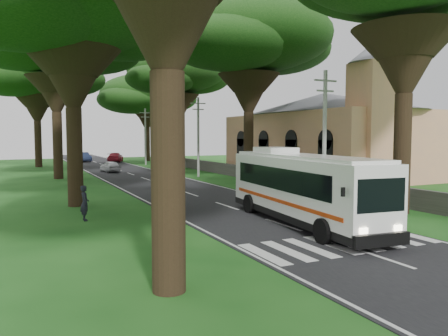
{
  "coord_description": "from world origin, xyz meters",
  "views": [
    {
      "loc": [
        -11.06,
        -14.92,
        4.15
      ],
      "look_at": [
        0.27,
        8.93,
        2.2
      ],
      "focal_mm": 35.0,
      "sensor_mm": 36.0,
      "label": 1
    }
  ],
  "objects_px": {
    "distant_car_c": "(115,157)",
    "pole_mid": "(198,136)",
    "pole_near": "(324,135)",
    "pole_far": "(145,136)",
    "church": "(325,128)",
    "pedestrian": "(85,203)",
    "distant_car_a": "(110,166)",
    "distant_car_b": "(83,157)",
    "coach_bus": "(301,187)"
  },
  "relations": [
    {
      "from": "pedestrian",
      "to": "pole_far",
      "type": "bearing_deg",
      "value": -22.79
    },
    {
      "from": "pole_far",
      "to": "distant_car_a",
      "type": "xyz_separation_m",
      "value": [
        -7.02,
        -10.53,
        -3.5
      ]
    },
    {
      "from": "distant_car_a",
      "to": "coach_bus",
      "type": "bearing_deg",
      "value": 87.79
    },
    {
      "from": "distant_car_c",
      "to": "church",
      "type": "bearing_deg",
      "value": 132.75
    },
    {
      "from": "pole_near",
      "to": "pole_far",
      "type": "distance_m",
      "value": 40.0
    },
    {
      "from": "pole_mid",
      "to": "coach_bus",
      "type": "bearing_deg",
      "value": -100.71
    },
    {
      "from": "pole_far",
      "to": "coach_bus",
      "type": "distance_m",
      "value": 44.38
    },
    {
      "from": "church",
      "to": "distant_car_b",
      "type": "bearing_deg",
      "value": 118.63
    },
    {
      "from": "pole_mid",
      "to": "pole_near",
      "type": "bearing_deg",
      "value": -90.0
    },
    {
      "from": "pole_far",
      "to": "coach_bus",
      "type": "relative_size",
      "value": 0.71
    },
    {
      "from": "pole_near",
      "to": "coach_bus",
      "type": "bearing_deg",
      "value": -138.13
    },
    {
      "from": "church",
      "to": "distant_car_c",
      "type": "relative_size",
      "value": 4.73
    },
    {
      "from": "coach_bus",
      "to": "pedestrian",
      "type": "distance_m",
      "value": 10.51
    },
    {
      "from": "church",
      "to": "distant_car_c",
      "type": "bearing_deg",
      "value": 114.48
    },
    {
      "from": "pole_mid",
      "to": "pole_far",
      "type": "distance_m",
      "value": 20.0
    },
    {
      "from": "pedestrian",
      "to": "distant_car_c",
      "type": "bearing_deg",
      "value": -16.59
    },
    {
      "from": "coach_bus",
      "to": "pedestrian",
      "type": "relative_size",
      "value": 6.49
    },
    {
      "from": "pole_far",
      "to": "distant_car_b",
      "type": "relative_size",
      "value": 1.76
    },
    {
      "from": "church",
      "to": "pole_near",
      "type": "xyz_separation_m",
      "value": [
        -12.36,
        -15.55,
        -0.73
      ]
    },
    {
      "from": "church",
      "to": "distant_car_c",
      "type": "xyz_separation_m",
      "value": [
        -14.97,
        32.88,
        -4.14
      ]
    },
    {
      "from": "coach_bus",
      "to": "distant_car_b",
      "type": "xyz_separation_m",
      "value": [
        -2.53,
        55.26,
        -0.98
      ]
    },
    {
      "from": "distant_car_a",
      "to": "distant_car_b",
      "type": "relative_size",
      "value": 0.83
    },
    {
      "from": "pole_far",
      "to": "pole_near",
      "type": "bearing_deg",
      "value": -90.0
    },
    {
      "from": "pole_mid",
      "to": "distant_car_c",
      "type": "xyz_separation_m",
      "value": [
        -2.61,
        28.43,
        -3.41
      ]
    },
    {
      "from": "pole_mid",
      "to": "distant_car_a",
      "type": "height_order",
      "value": "pole_mid"
    },
    {
      "from": "pole_near",
      "to": "pedestrian",
      "type": "xyz_separation_m",
      "value": [
        -13.65,
        1.09,
        -3.31
      ]
    },
    {
      "from": "distant_car_a",
      "to": "distant_car_c",
      "type": "relative_size",
      "value": 0.75
    },
    {
      "from": "coach_bus",
      "to": "pedestrian",
      "type": "bearing_deg",
      "value": 156.08
    },
    {
      "from": "coach_bus",
      "to": "distant_car_a",
      "type": "height_order",
      "value": "coach_bus"
    },
    {
      "from": "pole_far",
      "to": "distant_car_c",
      "type": "bearing_deg",
      "value": 107.19
    },
    {
      "from": "church",
      "to": "pedestrian",
      "type": "xyz_separation_m",
      "value": [
        -26.02,
        -14.45,
        -4.04
      ]
    },
    {
      "from": "pole_far",
      "to": "distant_car_b",
      "type": "height_order",
      "value": "pole_far"
    },
    {
      "from": "church",
      "to": "distant_car_a",
      "type": "distance_m",
      "value": 24.24
    },
    {
      "from": "church",
      "to": "pole_far",
      "type": "height_order",
      "value": "church"
    },
    {
      "from": "church",
      "to": "distant_car_a",
      "type": "height_order",
      "value": "church"
    },
    {
      "from": "church",
      "to": "pole_near",
      "type": "height_order",
      "value": "church"
    },
    {
      "from": "church",
      "to": "distant_car_a",
      "type": "bearing_deg",
      "value": 144.3
    },
    {
      "from": "pole_near",
      "to": "pole_mid",
      "type": "distance_m",
      "value": 20.0
    },
    {
      "from": "pole_far",
      "to": "distant_car_a",
      "type": "relative_size",
      "value": 2.11
    },
    {
      "from": "pole_near",
      "to": "pedestrian",
      "type": "relative_size",
      "value": 4.6
    },
    {
      "from": "pole_far",
      "to": "distant_car_c",
      "type": "height_order",
      "value": "pole_far"
    },
    {
      "from": "pole_far",
      "to": "coach_bus",
      "type": "xyz_separation_m",
      "value": [
        -4.55,
        -44.08,
        -2.42
      ]
    },
    {
      "from": "distant_car_a",
      "to": "distant_car_c",
      "type": "xyz_separation_m",
      "value": [
        4.41,
        18.96,
        0.09
      ]
    },
    {
      "from": "church",
      "to": "pedestrian",
      "type": "distance_m",
      "value": 30.04
    },
    {
      "from": "distant_car_a",
      "to": "pole_far",
      "type": "bearing_deg",
      "value": -130.11
    },
    {
      "from": "distant_car_c",
      "to": "pole_mid",
      "type": "bearing_deg",
      "value": 113.51
    },
    {
      "from": "church",
      "to": "pole_mid",
      "type": "height_order",
      "value": "church"
    },
    {
      "from": "distant_car_a",
      "to": "distant_car_c",
      "type": "height_order",
      "value": "distant_car_c"
    },
    {
      "from": "pole_far",
      "to": "church",
      "type": "bearing_deg",
      "value": -63.18
    },
    {
      "from": "pole_near",
      "to": "distant_car_b",
      "type": "height_order",
      "value": "pole_near"
    }
  ]
}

